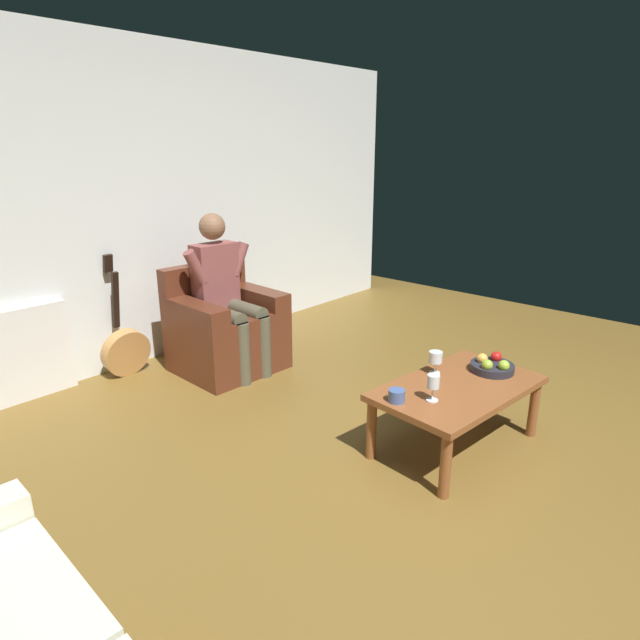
{
  "coord_description": "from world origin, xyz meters",
  "views": [
    {
      "loc": [
        2.46,
        0.95,
        1.81
      ],
      "look_at": [
        -0.38,
        -1.56,
        0.58
      ],
      "focal_mm": 30.49,
      "sensor_mm": 36.0,
      "label": 1
    }
  ],
  "objects_px": {
    "wine_glass_near": "(436,358)",
    "wine_glass_far": "(433,383)",
    "coffee_table": "(458,393)",
    "fruit_bowl": "(492,366)",
    "person_seated": "(225,290)",
    "guitar": "(125,349)",
    "armchair": "(225,331)",
    "candle_jar": "(397,396)"
  },
  "relations": [
    {
      "from": "wine_glass_near",
      "to": "fruit_bowl",
      "type": "height_order",
      "value": "wine_glass_near"
    },
    {
      "from": "coffee_table",
      "to": "wine_glass_far",
      "type": "distance_m",
      "value": 0.33
    },
    {
      "from": "person_seated",
      "to": "guitar",
      "type": "height_order",
      "value": "person_seated"
    },
    {
      "from": "armchair",
      "to": "wine_glass_far",
      "type": "relative_size",
      "value": 5.45
    },
    {
      "from": "armchair",
      "to": "guitar",
      "type": "xyz_separation_m",
      "value": [
        0.64,
        -0.5,
        -0.1
      ]
    },
    {
      "from": "coffee_table",
      "to": "wine_glass_near",
      "type": "height_order",
      "value": "wine_glass_near"
    },
    {
      "from": "person_seated",
      "to": "fruit_bowl",
      "type": "height_order",
      "value": "person_seated"
    },
    {
      "from": "armchair",
      "to": "coffee_table",
      "type": "relative_size",
      "value": 0.77
    },
    {
      "from": "wine_glass_near",
      "to": "candle_jar",
      "type": "distance_m",
      "value": 0.5
    },
    {
      "from": "candle_jar",
      "to": "fruit_bowl",
      "type": "bearing_deg",
      "value": 164.12
    },
    {
      "from": "wine_glass_far",
      "to": "coffee_table",
      "type": "bearing_deg",
      "value": 177.36
    },
    {
      "from": "wine_glass_near",
      "to": "guitar",
      "type": "bearing_deg",
      "value": -70.36
    },
    {
      "from": "armchair",
      "to": "candle_jar",
      "type": "bearing_deg",
      "value": 83.61
    },
    {
      "from": "wine_glass_near",
      "to": "wine_glass_far",
      "type": "relative_size",
      "value": 0.92
    },
    {
      "from": "wine_glass_near",
      "to": "armchair",
      "type": "bearing_deg",
      "value": -83.76
    },
    {
      "from": "wine_glass_near",
      "to": "wine_glass_far",
      "type": "xyz_separation_m",
      "value": [
        0.35,
        0.19,
        0.01
      ]
    },
    {
      "from": "coffee_table",
      "to": "fruit_bowl",
      "type": "relative_size",
      "value": 4.07
    },
    {
      "from": "wine_glass_near",
      "to": "wine_glass_far",
      "type": "distance_m",
      "value": 0.4
    },
    {
      "from": "person_seated",
      "to": "fruit_bowl",
      "type": "xyz_separation_m",
      "value": [
        -0.47,
        2.08,
        -0.23
      ]
    },
    {
      "from": "wine_glass_far",
      "to": "fruit_bowl",
      "type": "xyz_separation_m",
      "value": [
        -0.62,
        0.07,
        -0.07
      ]
    },
    {
      "from": "person_seated",
      "to": "coffee_table",
      "type": "bearing_deg",
      "value": 96.42
    },
    {
      "from": "guitar",
      "to": "coffee_table",
      "type": "bearing_deg",
      "value": 106.84
    },
    {
      "from": "armchair",
      "to": "guitar",
      "type": "distance_m",
      "value": 0.81
    },
    {
      "from": "armchair",
      "to": "wine_glass_far",
      "type": "xyz_separation_m",
      "value": [
        0.15,
        2.04,
        0.2
      ]
    },
    {
      "from": "coffee_table",
      "to": "fruit_bowl",
      "type": "bearing_deg",
      "value": 169.97
    },
    {
      "from": "person_seated",
      "to": "candle_jar",
      "type": "height_order",
      "value": "person_seated"
    },
    {
      "from": "person_seated",
      "to": "wine_glass_near",
      "type": "height_order",
      "value": "person_seated"
    },
    {
      "from": "coffee_table",
      "to": "guitar",
      "type": "distance_m",
      "value": 2.67
    },
    {
      "from": "candle_jar",
      "to": "person_seated",
      "type": "bearing_deg",
      "value": -99.01
    },
    {
      "from": "coffee_table",
      "to": "wine_glass_near",
      "type": "xyz_separation_m",
      "value": [
        -0.07,
        -0.2,
        0.16
      ]
    },
    {
      "from": "wine_glass_near",
      "to": "person_seated",
      "type": "bearing_deg",
      "value": -83.61
    },
    {
      "from": "person_seated",
      "to": "wine_glass_far",
      "type": "xyz_separation_m",
      "value": [
        0.15,
        2.01,
        -0.16
      ]
    },
    {
      "from": "person_seated",
      "to": "coffee_table",
      "type": "distance_m",
      "value": 2.05
    },
    {
      "from": "armchair",
      "to": "candle_jar",
      "type": "height_order",
      "value": "armchair"
    },
    {
      "from": "guitar",
      "to": "fruit_bowl",
      "type": "relative_size",
      "value": 3.6
    },
    {
      "from": "coffee_table",
      "to": "wine_glass_far",
      "type": "xyz_separation_m",
      "value": [
        0.29,
        -0.01,
        0.16
      ]
    },
    {
      "from": "wine_glass_near",
      "to": "fruit_bowl",
      "type": "bearing_deg",
      "value": 135.56
    },
    {
      "from": "guitar",
      "to": "wine_glass_far",
      "type": "bearing_deg",
      "value": 100.78
    },
    {
      "from": "fruit_bowl",
      "to": "wine_glass_far",
      "type": "bearing_deg",
      "value": -6.62
    },
    {
      "from": "person_seated",
      "to": "coffee_table",
      "type": "relative_size",
      "value": 1.15
    },
    {
      "from": "wine_glass_far",
      "to": "candle_jar",
      "type": "xyz_separation_m",
      "value": [
        0.14,
        -0.15,
        -0.07
      ]
    },
    {
      "from": "person_seated",
      "to": "fruit_bowl",
      "type": "relative_size",
      "value": 4.67
    }
  ]
}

